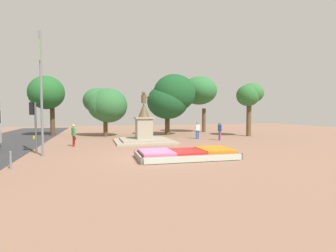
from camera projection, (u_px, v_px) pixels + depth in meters
ground_plane at (154, 158)px, 15.07m from camera, size 73.95×73.95×0.00m
flower_planter at (187, 154)px, 15.10m from camera, size 5.78×2.91×0.51m
statue_monument at (144, 132)px, 23.20m from camera, size 5.10×5.10×4.47m
traffic_light_mid_block at (34, 118)px, 16.64m from camera, size 0.42×0.31×3.28m
banner_pole at (41, 91)px, 15.66m from camera, size 0.14×0.66×7.49m
pedestrian_with_handbag at (74, 134)px, 20.07m from camera, size 0.37×0.71×1.72m
pedestrian_near_planter at (220, 129)px, 24.59m from camera, size 0.23×0.57×1.74m
pedestrian_crossing_plaza at (197, 129)px, 25.80m from camera, size 0.57×0.25×1.66m
kerb_bollard_mid_a at (10, 160)px, 12.25m from camera, size 0.12×0.12×0.84m
park_tree_far_left at (171, 97)px, 29.65m from camera, size 5.43×4.79×6.91m
park_tree_behind_statue at (46, 93)px, 28.93m from camera, size 3.83×4.50×6.60m
park_tree_far_right at (250, 95)px, 28.33m from camera, size 3.07×2.82×5.78m
park_tree_street_side at (199, 91)px, 33.91m from camera, size 4.55×4.76×7.21m
park_tree_mid_canopy at (105, 105)px, 28.43m from camera, size 4.73×4.38×5.28m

